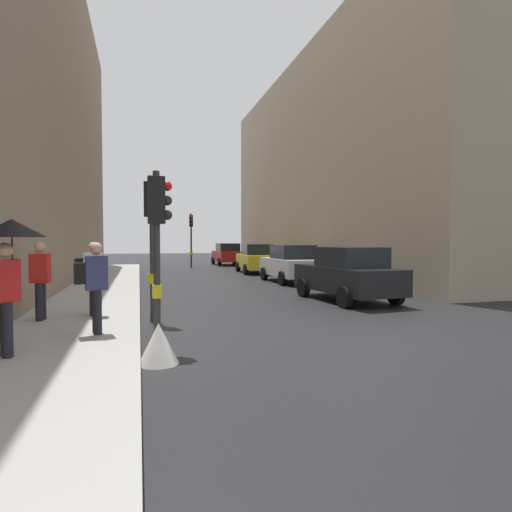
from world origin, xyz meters
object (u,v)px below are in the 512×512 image
pedestrian_with_black_backpack (92,274)px  pedestrian_with_umbrella (10,248)px  car_yellow_taxi (256,259)px  car_white_compact (291,264)px  traffic_light_near_right (153,223)px  pedestrian_in_red_jacket (40,277)px  traffic_light_near_left (158,227)px  pedestrian_with_grey_backpack (94,282)px  warning_sign_triangle (159,344)px  car_dark_suv (348,274)px  traffic_light_far_median (191,230)px  car_red_sedan (227,254)px

pedestrian_with_black_backpack → pedestrian_with_umbrella: bearing=-103.4°
car_yellow_taxi → car_white_compact: (0.03, -6.08, 0.00)m
traffic_light_near_right → pedestrian_in_red_jacket: size_ratio=1.96×
pedestrian_with_black_backpack → pedestrian_in_red_jacket: size_ratio=1.00×
traffic_light_near_left → car_yellow_taxi: traffic_light_near_left is taller
pedestrian_with_grey_backpack → warning_sign_triangle: 2.32m
car_dark_suv → pedestrian_in_red_jacket: 8.94m
traffic_light_near_right → pedestrian_with_umbrella: bearing=-126.1°
pedestrian_with_black_backpack → traffic_light_near_right: bearing=-15.6°
traffic_light_far_median → pedestrian_with_umbrella: 24.45m
car_yellow_taxi → traffic_light_near_right: bearing=-114.4°
traffic_light_far_median → pedestrian_with_grey_backpack: traffic_light_far_median is taller
traffic_light_near_right → car_white_compact: bearing=51.9°
car_dark_suv → car_white_compact: bearing=86.6°
car_dark_suv → traffic_light_near_left: bearing=-142.9°
car_dark_suv → pedestrian_with_umbrella: pedestrian_with_umbrella is taller
traffic_light_near_left → car_dark_suv: (6.22, 4.71, -1.33)m
car_dark_suv → warning_sign_triangle: car_dark_suv is taller
car_dark_suv → pedestrian_with_umbrella: bearing=-148.8°
traffic_light_far_median → car_yellow_taxi: traffic_light_far_median is taller
car_yellow_taxi → car_white_compact: bearing=-89.7°
pedestrian_with_black_backpack → pedestrian_in_red_jacket: bearing=-161.4°
pedestrian_with_black_backpack → car_red_sedan: bearing=70.8°
traffic_light_near_left → car_dark_suv: size_ratio=0.74×
pedestrian_with_umbrella → pedestrian_with_black_backpack: pedestrian_with_umbrella is taller
traffic_light_far_median → pedestrian_in_red_jacket: size_ratio=2.23×
traffic_light_far_median → car_red_sedan: bearing=40.2°
traffic_light_near_left → car_white_compact: bearing=59.2°
car_yellow_taxi → pedestrian_with_umbrella: 19.73m
traffic_light_near_left → pedestrian_in_red_jacket: bearing=132.6°
pedestrian_with_umbrella → pedestrian_in_red_jacket: pedestrian_with_umbrella is taller
car_yellow_taxi → car_red_sedan: (0.00, 8.89, 0.00)m
traffic_light_near_right → traffic_light_far_median: bearing=80.8°
pedestrian_in_red_jacket → warning_sign_triangle: bearing=-56.3°
car_yellow_taxi → pedestrian_with_black_backpack: (-8.01, -14.11, 0.29)m
traffic_light_far_median → car_yellow_taxi: bearing=-62.4°
car_dark_suv → traffic_light_near_right: bearing=-161.8°
car_dark_suv → pedestrian_in_red_jacket: pedestrian_in_red_jacket is taller
car_yellow_taxi → car_dark_suv: (-0.35, -12.46, 0.00)m
car_red_sedan → pedestrian_in_red_jacket: pedestrian_in_red_jacket is taller
car_dark_suv → pedestrian_with_grey_backpack: 8.33m
pedestrian_with_umbrella → traffic_light_near_right: bearing=53.9°
car_yellow_taxi → pedestrian_with_grey_backpack: pedestrian_with_grey_backpack is taller
pedestrian_with_black_backpack → pedestrian_with_grey_backpack: 2.20m
car_yellow_taxi → car_red_sedan: same height
traffic_light_near_left → pedestrian_with_umbrella: (-2.27, -0.44, -0.37)m
traffic_light_far_median → car_dark_suv: size_ratio=0.91×
car_red_sedan → warning_sign_triangle: (-6.62, -27.03, -0.55)m
car_yellow_taxi → pedestrian_with_umbrella: (-8.84, -17.61, 0.96)m
car_white_compact → pedestrian_with_umbrella: 14.58m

